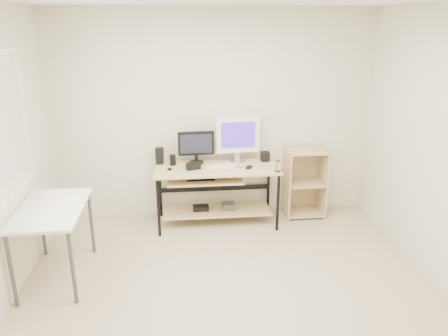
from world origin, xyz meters
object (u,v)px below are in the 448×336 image
at_px(black_monitor, 196,145).
at_px(shelf_unit, 304,181).
at_px(white_imac, 238,136).
at_px(audio_controller, 173,160).
at_px(desk, 215,183).
at_px(side_table, 52,215).

bearing_deg(black_monitor, shelf_unit, -3.00).
height_order(white_imac, audio_controller, white_imac).
xyz_separation_m(desk, audio_controller, (-0.51, 0.11, 0.28)).
distance_m(desk, audio_controller, 0.59).
distance_m(desk, side_table, 1.97).
bearing_deg(shelf_unit, black_monitor, -179.83).
relative_size(desk, black_monitor, 3.37).
height_order(shelf_unit, black_monitor, black_monitor).
distance_m(desk, black_monitor, 0.52).
xyz_separation_m(side_table, white_imac, (1.96, 1.23, 0.41)).
bearing_deg(white_imac, side_table, -153.03).
bearing_deg(audio_controller, shelf_unit, -12.26).
xyz_separation_m(white_imac, audio_controller, (-0.81, -0.06, -0.26)).
relative_size(side_table, white_imac, 1.73).
distance_m(shelf_unit, audio_controller, 1.72).
xyz_separation_m(desk, shelf_unit, (1.18, 0.16, -0.09)).
height_order(side_table, shelf_unit, shelf_unit).
xyz_separation_m(desk, white_imac, (0.31, 0.17, 0.55)).
xyz_separation_m(shelf_unit, white_imac, (-0.87, 0.01, 0.63)).
xyz_separation_m(shelf_unit, black_monitor, (-1.39, -0.00, 0.53)).
bearing_deg(side_table, shelf_unit, 23.33).
bearing_deg(audio_controller, black_monitor, -4.22).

